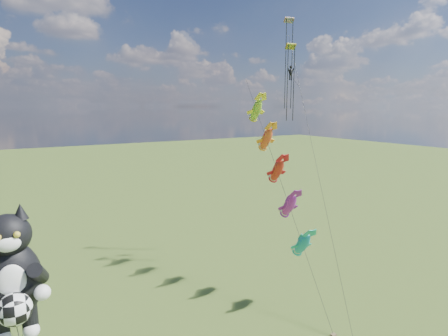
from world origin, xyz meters
TOP-DOWN VIEW (x-y plane):
  - cat_kite_rig at (-4.10, -0.44)m, footprint 2.90×4.33m
  - fish_windsock_rig at (17.11, 8.01)m, footprint 3.21×15.72m
  - parafoil_rig at (21.72, 11.70)m, footprint 7.52×16.32m

SIDE VIEW (x-z plane):
  - cat_kite_rig at x=-4.10m, z-range 3.27..15.77m
  - fish_windsock_rig at x=17.11m, z-range 1.19..20.43m
  - parafoil_rig at x=21.72m, z-range 7.24..32.94m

